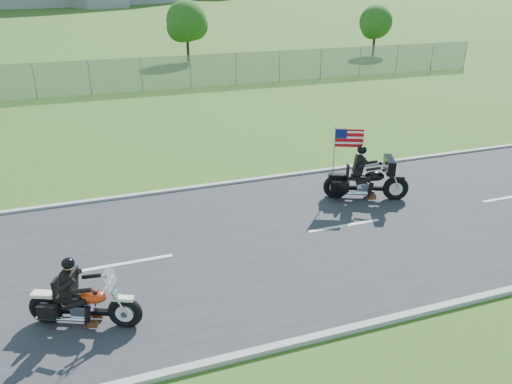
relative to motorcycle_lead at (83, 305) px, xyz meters
name	(u,v)px	position (x,y,z in m)	size (l,w,h in m)	color
ground	(207,251)	(3.06, 2.09, -0.50)	(420.00, 420.00, 0.00)	#2E5C1C
road	(207,250)	(3.06, 2.09, -0.48)	(120.00, 8.00, 0.04)	#28282B
curb_north	(177,190)	(3.06, 6.14, -0.45)	(120.00, 0.18, 0.12)	#9E9B93
curb_south	(259,352)	(3.06, -1.96, -0.45)	(120.00, 0.18, 0.12)	#9E9B93
fence	(34,81)	(-1.94, 22.09, 0.50)	(60.00, 0.03, 2.00)	gray
tree_fence_near	(187,23)	(9.11, 32.13, 2.47)	(3.52, 3.28, 4.75)	#382316
tree_fence_far	(376,24)	(25.10, 30.12, 2.14)	(3.08, 2.87, 4.20)	#382316
motorcycle_lead	(83,305)	(0.00, 0.00, 0.00)	(2.22, 1.19, 1.58)	black
motorcycle_follow	(366,182)	(8.58, 3.56, 0.11)	(2.53, 1.40, 2.23)	black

